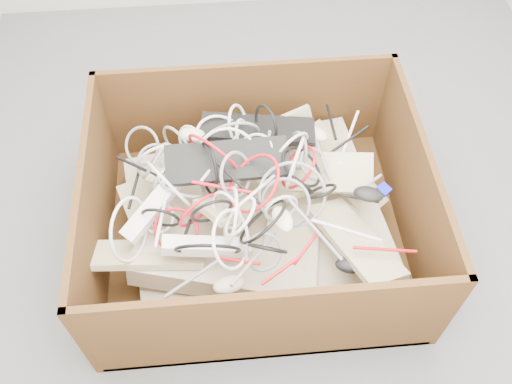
{
  "coord_description": "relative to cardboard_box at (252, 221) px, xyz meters",
  "views": [
    {
      "loc": [
        -0.25,
        -1.4,
        2.02
      ],
      "look_at": [
        -0.14,
        -0.14,
        0.3
      ],
      "focal_mm": 39.14,
      "sensor_mm": 36.0,
      "label": 1
    }
  ],
  "objects": [
    {
      "name": "keyboard_pile",
      "position": [
        0.04,
        0.03,
        0.15
      ],
      "size": [
        1.23,
        0.92,
        0.38
      ],
      "color": "tan",
      "rests_on": "cardboard_box"
    },
    {
      "name": "power_strip_right",
      "position": [
        -0.18,
        -0.22,
        0.2
      ],
      "size": [
        0.32,
        0.07,
        0.1
      ],
      "primitive_type": "cube",
      "rotation": [
        -0.1,
        0.17,
        -0.02
      ],
      "color": "white",
      "rests_on": "keyboard_pile"
    },
    {
      "name": "cable_tangle",
      "position": [
        -0.09,
        0.01,
        0.27
      ],
      "size": [
        1.07,
        0.83,
        0.39
      ],
      "color": "silver",
      "rests_on": "keyboard_pile"
    },
    {
      "name": "cardboard_box",
      "position": [
        0.0,
        0.0,
        0.0
      ],
      "size": [
        1.26,
        1.05,
        0.53
      ],
      "color": "#3B2A0E",
      "rests_on": "ground"
    },
    {
      "name": "mice_scatter",
      "position": [
        0.06,
        -0.06,
        0.23
      ],
      "size": [
        0.89,
        0.7,
        0.19
      ],
      "color": "beige",
      "rests_on": "keyboard_pile"
    },
    {
      "name": "power_strip_left",
      "position": [
        -0.35,
        -0.05,
        0.25
      ],
      "size": [
        0.27,
        0.29,
        0.14
      ],
      "primitive_type": "cube",
      "rotation": [
        0.14,
        -0.26,
        0.82
      ],
      "color": "white",
      "rests_on": "keyboard_pile"
    },
    {
      "name": "ground",
      "position": [
        0.16,
        0.16,
        -0.13
      ],
      "size": [
        3.0,
        3.0,
        0.0
      ],
      "primitive_type": "plane",
      "color": "#565659",
      "rests_on": "ground"
    },
    {
      "name": "vga_plug",
      "position": [
        0.49,
        -0.05,
        0.22
      ],
      "size": [
        0.06,
        0.06,
        0.03
      ],
      "primitive_type": "cube",
      "rotation": [
        0.09,
        0.14,
        -0.93
      ],
      "color": "#0D0ECC",
      "rests_on": "keyboard_pile"
    }
  ]
}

